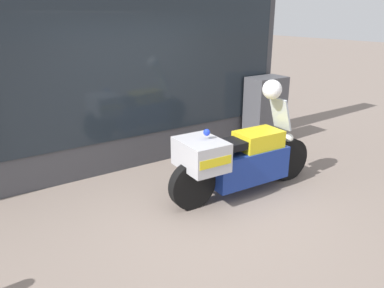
% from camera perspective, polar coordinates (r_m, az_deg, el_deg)
% --- Properties ---
extents(ground_plane, '(60.00, 60.00, 0.00)m').
position_cam_1_polar(ground_plane, '(4.99, 0.16, -10.31)').
color(ground_plane, gray).
extents(shop_building, '(6.22, 0.55, 4.14)m').
position_cam_1_polar(shop_building, '(5.96, -14.13, 15.07)').
color(shop_building, '#424247').
rests_on(shop_building, ground).
extents(window_display, '(5.02, 0.30, 2.05)m').
position_cam_1_polar(window_display, '(6.55, -7.67, 1.58)').
color(window_display, slate).
rests_on(window_display, ground).
extents(paramedic_motorcycle, '(2.42, 0.70, 1.33)m').
position_cam_1_polar(paramedic_motorcycle, '(5.25, 6.83, -2.32)').
color(paramedic_motorcycle, black).
rests_on(paramedic_motorcycle, ground).
extents(utility_cabinet, '(0.73, 0.48, 1.32)m').
position_cam_1_polar(utility_cabinet, '(7.45, 11.06, 4.98)').
color(utility_cabinet, '#4C4C51').
rests_on(utility_cabinet, ground).
extents(white_helmet, '(0.27, 0.27, 0.27)m').
position_cam_1_polar(white_helmet, '(5.36, 12.11, 8.13)').
color(white_helmet, white).
rests_on(white_helmet, paramedic_motorcycle).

